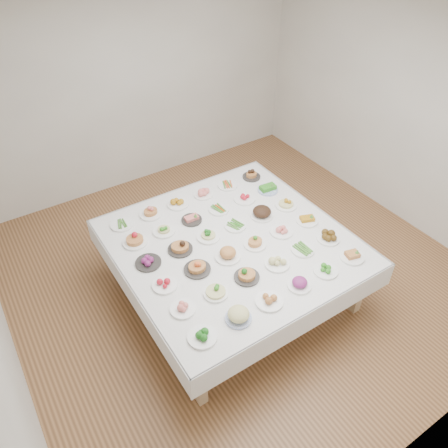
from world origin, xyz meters
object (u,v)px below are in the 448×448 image
display_table (232,246)px  dish_18 (148,260)px  dish_0 (202,335)px  dish_35 (252,174)px

display_table → dish_18: size_ratio=9.18×
display_table → dish_0: (-0.88, -0.87, 0.11)m
display_table → dish_35: (0.88, 0.87, 0.12)m
dish_35 → display_table: bearing=-135.3°
dish_0 → dish_35: 2.47m
dish_0 → dish_35: size_ratio=1.11×
dish_0 → display_table: bearing=44.8°
dish_18 → display_table: bearing=-11.1°
display_table → dish_35: 1.24m
dish_0 → dish_35: (1.75, 1.74, 0.01)m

